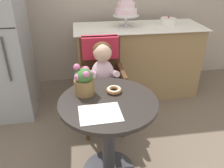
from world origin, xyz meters
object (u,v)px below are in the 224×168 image
object	(u,v)px
wicker_chair	(101,70)
donut_front	(114,90)
tiered_cake_stand	(126,9)
cafe_table	(108,124)
seated_child	(103,73)
round_layer_cake	(168,21)
flower_vase	(84,81)

from	to	relation	value
wicker_chair	donut_front	size ratio (longest dim) A/B	8.05
tiered_cake_stand	donut_front	bearing A→B (deg)	-105.35
cafe_table	donut_front	bearing A→B (deg)	62.02
seated_child	round_layer_cake	size ratio (longest dim) A/B	3.86
donut_front	flower_vase	xyz separation A→B (m)	(-0.22, 0.01, 0.09)
cafe_table	wicker_chair	bearing A→B (deg)	87.91
seated_child	round_layer_cake	distance (m)	1.22
wicker_chair	round_layer_cake	size ratio (longest dim) A/B	5.06
flower_vase	cafe_table	bearing A→B (deg)	-37.80
wicker_chair	tiered_cake_stand	world-z (taller)	tiered_cake_stand
cafe_table	seated_child	distance (m)	0.57
tiered_cake_stand	cafe_table	bearing A→B (deg)	-106.52
tiered_cake_stand	round_layer_cake	bearing A→B (deg)	2.88
round_layer_cake	donut_front	bearing A→B (deg)	-125.33
seated_child	round_layer_cake	xyz separation A→B (m)	(0.90, 0.78, 0.26)
wicker_chair	flower_vase	bearing A→B (deg)	-109.09
flower_vase	round_layer_cake	world-z (taller)	round_layer_cake
cafe_table	seated_child	size ratio (longest dim) A/B	0.99
seated_child	tiered_cake_stand	bearing A→B (deg)	64.58
flower_vase	tiered_cake_stand	xyz separation A→B (m)	(0.55, 1.18, 0.28)
cafe_table	tiered_cake_stand	xyz separation A→B (m)	(0.39, 1.30, 0.59)
flower_vase	donut_front	bearing A→B (deg)	-3.25
cafe_table	donut_front	distance (m)	0.26
wicker_chair	donut_front	xyz separation A→B (m)	(0.03, -0.59, 0.10)
donut_front	round_layer_cake	distance (m)	1.50
round_layer_cake	tiered_cake_stand	bearing A→B (deg)	-177.12
wicker_chair	seated_child	xyz separation A→B (m)	(0.00, -0.16, 0.04)
cafe_table	tiered_cake_stand	distance (m)	1.48
donut_front	round_layer_cake	world-z (taller)	round_layer_cake
flower_vase	round_layer_cake	distance (m)	1.62
tiered_cake_stand	seated_child	bearing A→B (deg)	-115.42
cafe_table	donut_front	size ratio (longest dim) A/B	6.08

